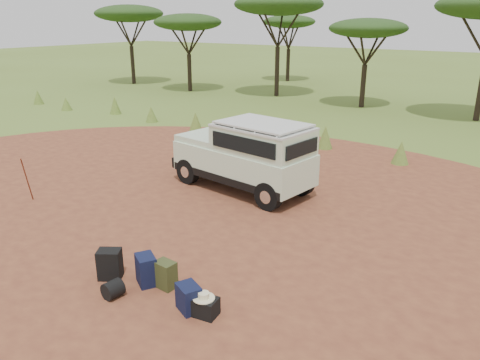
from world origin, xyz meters
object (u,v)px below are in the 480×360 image
Objects in this scene: safari_vehicle at (246,157)px; walking_staff at (27,180)px; hard_case at (204,307)px; backpack_olive at (166,275)px; backpack_navy at (146,270)px; backpack_black at (110,264)px; duffel_navy at (189,298)px.

walking_staff is (-4.34, -4.15, -0.35)m from safari_vehicle.
safari_vehicle is 9.71× the size of hard_case.
safari_vehicle is 5.53m from backpack_olive.
safari_vehicle is 5.53m from backpack_navy.
backpack_navy is (1.25, -5.34, -0.72)m from safari_vehicle.
walking_staff is 5.09m from backpack_black.
walking_staff is at bearing 160.90° from hard_case.
safari_vehicle is 9.27× the size of duffel_navy.
backpack_navy is at bearing -52.51° from walking_staff.
duffel_navy is at bearing -57.94° from safari_vehicle.
duffel_navy is (6.81, -1.40, -0.42)m from walking_staff.
walking_staff reaches higher than backpack_navy.
backpack_olive is at bearing -15.49° from backpack_black.
walking_staff is at bearing 174.12° from backpack_olive.
backpack_black is (4.87, -1.43, -0.37)m from walking_staff.
duffel_navy is (1.22, -0.21, -0.05)m from backpack_navy.
safari_vehicle is at bearing 62.50° from backpack_black.
backpack_black is at bearing -158.25° from backpack_olive.
walking_staff reaches higher than backpack_olive.
safari_vehicle is 7.54× the size of backpack_black.
backpack_olive is (5.99, -1.08, -0.40)m from walking_staff.
walking_staff is 3.00× the size of hard_case.
backpack_navy is 1.26× the size of hard_case.
backpack_olive reaches higher than duffel_navy.
safari_vehicle reaches higher than duffel_navy.
backpack_black is 1.23× the size of duffel_navy.
walking_staff is at bearing -128.23° from safari_vehicle.
duffel_navy is at bearing 21.10° from backpack_navy.
duffel_navy reaches higher than hard_case.
safari_vehicle is 5.65m from backpack_black.
walking_staff is at bearing -161.10° from backpack_navy.
backpack_navy is 1.54m from hard_case.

